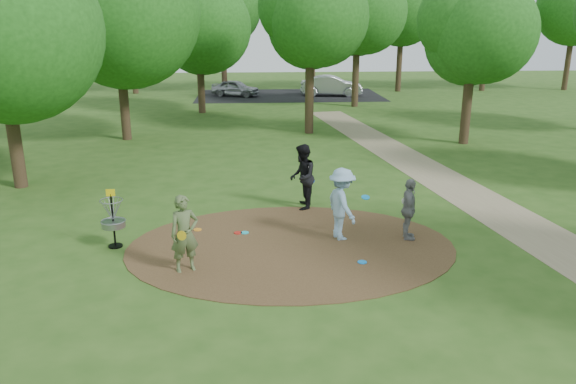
{
  "coord_description": "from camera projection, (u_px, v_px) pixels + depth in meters",
  "views": [
    {
      "loc": [
        -0.97,
        -13.31,
        5.58
      ],
      "look_at": [
        0.0,
        1.2,
        1.1
      ],
      "focal_mm": 35.0,
      "sensor_mm": 36.0,
      "label": 1
    }
  ],
  "objects": [
    {
      "name": "disc_ground_cyan",
      "position": [
        245.0,
        233.0,
        15.26
      ],
      "size": [
        0.22,
        0.22,
        0.02
      ],
      "primitive_type": "cylinder",
      "color": "#19BECE",
      "rests_on": "dirt_clearing"
    },
    {
      "name": "disc_ground_blue",
      "position": [
        362.0,
        262.0,
        13.41
      ],
      "size": [
        0.22,
        0.22,
        0.02
      ],
      "primitive_type": "cylinder",
      "color": "#0D7EE6",
      "rests_on": "dirt_clearing"
    },
    {
      "name": "footpath",
      "position": [
        503.0,
        215.0,
        16.72
      ],
      "size": [
        7.55,
        39.89,
        0.01
      ],
      "primitive_type": "cube",
      "rotation": [
        0.0,
        0.0,
        0.14
      ],
      "color": "#8C7A5B",
      "rests_on": "ground"
    },
    {
      "name": "dirt_clearing",
      "position": [
        291.0,
        246.0,
        14.39
      ],
      "size": [
        8.4,
        8.4,
        0.02
      ],
      "primitive_type": "cylinder",
      "color": "#47301C",
      "rests_on": "ground"
    },
    {
      "name": "tree_ring",
      "position": [
        303.0,
        30.0,
        21.62
      ],
      "size": [
        36.9,
        44.81,
        9.14
      ],
      "color": "#332316",
      "rests_on": "ground"
    },
    {
      "name": "parking_lot",
      "position": [
        289.0,
        95.0,
        43.13
      ],
      "size": [
        14.0,
        8.0,
        0.01
      ],
      "primitive_type": "cube",
      "color": "black",
      "rests_on": "ground"
    },
    {
      "name": "player_observer_with_disc",
      "position": [
        185.0,
        234.0,
        12.76
      ],
      "size": [
        0.78,
        0.65,
        1.82
      ],
      "color": "#526439",
      "rests_on": "ground"
    },
    {
      "name": "disc_golf_basket",
      "position": [
        113.0,
        214.0,
        14.14
      ],
      "size": [
        0.63,
        0.63,
        1.54
      ],
      "color": "black",
      "rests_on": "ground"
    },
    {
      "name": "disc_ground_red",
      "position": [
        238.0,
        233.0,
        15.25
      ],
      "size": [
        0.22,
        0.22,
        0.02
      ],
      "primitive_type": "cylinder",
      "color": "red",
      "rests_on": "dirt_clearing"
    },
    {
      "name": "player_waiting_with_disc",
      "position": [
        409.0,
        210.0,
        14.65
      ],
      "size": [
        0.57,
        1.03,
        1.66
      ],
      "color": "gray",
      "rests_on": "ground"
    },
    {
      "name": "player_throwing_with_disc",
      "position": [
        342.0,
        204.0,
        14.65
      ],
      "size": [
        1.27,
        1.4,
        1.93
      ],
      "color": "#90B6D7",
      "rests_on": "ground"
    },
    {
      "name": "car_right",
      "position": [
        331.0,
        86.0,
        42.6
      ],
      "size": [
        4.83,
        2.27,
        1.53
      ],
      "primitive_type": "imported",
      "rotation": [
        0.0,
        0.0,
        1.43
      ],
      "color": "#A8ABB0",
      "rests_on": "ground"
    },
    {
      "name": "car_left",
      "position": [
        235.0,
        88.0,
        42.45
      ],
      "size": [
        3.9,
        2.69,
        1.23
      ],
      "primitive_type": "imported",
      "rotation": [
        0.0,
        0.0,
        1.19
      ],
      "color": "#9A9BA1",
      "rests_on": "ground"
    },
    {
      "name": "ground",
      "position": [
        291.0,
        247.0,
        14.4
      ],
      "size": [
        100.0,
        100.0,
        0.0
      ],
      "primitive_type": "plane",
      "color": "#2D5119",
      "rests_on": "ground"
    },
    {
      "name": "player_walking_with_disc",
      "position": [
        302.0,
        177.0,
        17.04
      ],
      "size": [
        0.89,
        1.07,
        2.0
      ],
      "color": "black",
      "rests_on": "ground"
    },
    {
      "name": "disc_ground_orange",
      "position": [
        198.0,
        230.0,
        15.48
      ],
      "size": [
        0.22,
        0.22,
        0.02
      ],
      "primitive_type": "cylinder",
      "color": "orange",
      "rests_on": "dirt_clearing"
    }
  ]
}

